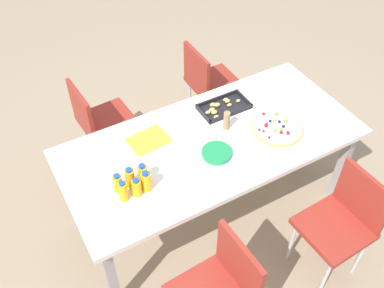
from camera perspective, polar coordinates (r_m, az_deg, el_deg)
ground_plane at (r=3.47m, az=2.20°, el=-8.18°), size 12.00×12.00×0.00m
party_table at (r=2.96m, az=2.56°, el=-0.41°), size 2.01×0.92×0.74m
chair_near_left at (r=2.57m, az=3.73°, el=-18.10°), size 0.42×0.42×0.83m
chair_far_right at (r=3.80m, az=2.10°, el=8.22°), size 0.40×0.40×0.83m
chair_far_left at (r=3.49m, az=-12.03°, el=3.11°), size 0.42×0.42×0.83m
chair_near_right at (r=2.95m, az=19.11°, el=-9.22°), size 0.42×0.42×0.83m
juice_bottle_0 at (r=2.56m, az=-8.94°, el=-6.11°), size 0.05×0.05×0.15m
juice_bottle_1 at (r=2.58m, az=-7.23°, el=-5.63°), size 0.06×0.06×0.13m
juice_bottle_2 at (r=2.60m, az=-5.98°, el=-4.87°), size 0.06×0.06×0.15m
juice_bottle_3 at (r=2.62m, az=-9.63°, el=-5.06°), size 0.06×0.06×0.14m
juice_bottle_4 at (r=2.63m, az=-8.08°, el=-4.39°), size 0.06×0.06×0.15m
juice_bottle_5 at (r=2.64m, az=-6.44°, el=-3.88°), size 0.06×0.06×0.14m
fruit_pizza at (r=3.04m, az=11.06°, el=2.07°), size 0.35×0.35×0.05m
snack_tray at (r=3.15m, az=4.01°, el=4.82°), size 0.36×0.20×0.04m
plate_stack at (r=2.82m, az=3.23°, el=-1.16°), size 0.20×0.20×0.03m
napkin_stack at (r=2.60m, az=-11.77°, el=-8.12°), size 0.15×0.15×0.01m
cardboard_tube at (r=2.96m, az=4.53°, el=3.05°), size 0.04×0.04×0.14m
paper_folder at (r=2.92m, az=-5.67°, el=0.51°), size 0.28×0.23×0.01m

